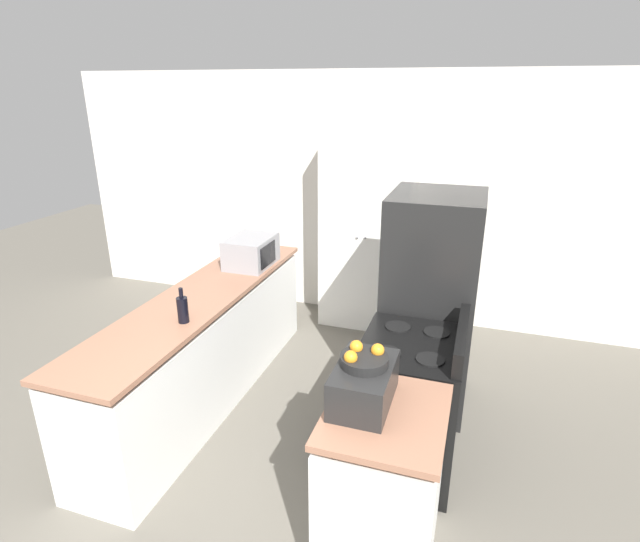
# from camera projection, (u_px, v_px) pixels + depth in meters

# --- Properties ---
(wall_back) EXTENTS (7.00, 0.06, 2.60)m
(wall_back) POSITION_uv_depth(u_px,v_px,m) (367.00, 199.00, 5.33)
(wall_back) COLOR silver
(wall_back) RESTS_ON ground_plane
(counter_left) EXTENTS (0.60, 2.73, 0.92)m
(counter_left) POSITION_uv_depth(u_px,v_px,m) (204.00, 349.00, 4.03)
(counter_left) COLOR silver
(counter_left) RESTS_ON ground_plane
(counter_right) EXTENTS (0.60, 0.71, 0.92)m
(counter_right) POSITION_uv_depth(u_px,v_px,m) (382.00, 487.00, 2.64)
(counter_right) COLOR silver
(counter_right) RESTS_ON ground_plane
(pantry_cabinet) EXTENTS (0.91, 0.49, 2.06)m
(pantry_cabinet) POSITION_uv_depth(u_px,v_px,m) (367.00, 231.00, 5.15)
(pantry_cabinet) COLOR white
(pantry_cabinet) RESTS_ON ground_plane
(stove) EXTENTS (0.66, 0.76, 1.08)m
(stove) POSITION_uv_depth(u_px,v_px,m) (408.00, 403.00, 3.30)
(stove) COLOR black
(stove) RESTS_ON ground_plane
(refrigerator) EXTENTS (0.70, 0.77, 1.72)m
(refrigerator) POSITION_uv_depth(u_px,v_px,m) (430.00, 303.00, 3.87)
(refrigerator) COLOR black
(refrigerator) RESTS_ON ground_plane
(microwave) EXTENTS (0.36, 0.48, 0.26)m
(microwave) POSITION_uv_depth(u_px,v_px,m) (251.00, 251.00, 4.45)
(microwave) COLOR #939399
(microwave) RESTS_ON counter_left
(wine_bottle) EXTENTS (0.08, 0.08, 0.25)m
(wine_bottle) POSITION_uv_depth(u_px,v_px,m) (183.00, 309.00, 3.39)
(wine_bottle) COLOR black
(wine_bottle) RESTS_ON counter_left
(toaster_oven) EXTENTS (0.29, 0.45, 0.21)m
(toaster_oven) POSITION_uv_depth(u_px,v_px,m) (364.00, 384.00, 2.53)
(toaster_oven) COLOR black
(toaster_oven) RESTS_ON counter_right
(fruit_bowl) EXTENTS (0.24, 0.24, 0.10)m
(fruit_bowl) POSITION_uv_depth(u_px,v_px,m) (364.00, 358.00, 2.49)
(fruit_bowl) COLOR black
(fruit_bowl) RESTS_ON toaster_oven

